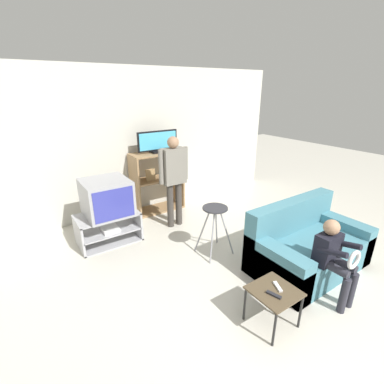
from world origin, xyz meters
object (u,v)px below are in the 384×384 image
at_px(tv_stand, 109,228).
at_px(television_main, 107,197).
at_px(remote_control_black, 274,295).
at_px(television_flat, 158,142).
at_px(couch, 307,247).
at_px(remote_control_white, 278,287).
at_px(snack_table, 274,295).
at_px(person_seated_child, 334,255).
at_px(media_shelf, 157,181).
at_px(folding_stool, 215,217).
at_px(person_standing_adult, 174,174).

relative_size(tv_stand, television_main, 1.36).
bearing_deg(remote_control_black, television_flat, 65.32).
bearing_deg(couch, remote_control_white, -159.35).
bearing_deg(television_main, snack_table, -72.38).
bearing_deg(person_seated_child, media_shelf, 97.94).
xyz_separation_m(media_shelf, person_seated_child, (0.45, -3.24, -0.02)).
distance_m(tv_stand, remote_control_white, 2.64).
distance_m(remote_control_black, couch, 1.29).
height_order(tv_stand, media_shelf, media_shelf).
bearing_deg(television_flat, snack_table, -97.29).
height_order(folding_stool, person_seated_child, person_seated_child).
relative_size(snack_table, remote_control_black, 2.97).
distance_m(couch, person_seated_child, 0.66).
relative_size(snack_table, person_standing_adult, 0.28).
bearing_deg(person_standing_adult, couch, -67.12).
bearing_deg(television_main, remote_control_black, -73.97).
xyz_separation_m(television_main, couch, (1.93, -2.09, -0.44)).
bearing_deg(couch, snack_table, -159.86).
xyz_separation_m(tv_stand, person_seated_child, (1.64, -2.59, 0.34)).
height_order(couch, person_seated_child, person_seated_child).
height_order(television_main, folding_stool, television_main).
height_order(snack_table, remote_control_black, remote_control_black).
height_order(television_main, remote_control_black, television_main).
xyz_separation_m(person_standing_adult, person_seated_child, (0.52, -2.49, -0.36)).
bearing_deg(couch, tv_stand, 133.28).
relative_size(television_flat, couch, 0.50).
bearing_deg(person_standing_adult, remote_control_white, -95.65).
distance_m(snack_table, person_standing_adult, 2.48).
distance_m(media_shelf, snack_table, 3.17).
xyz_separation_m(couch, person_standing_adult, (-0.84, 1.98, 0.64)).
bearing_deg(person_seated_child, snack_table, 173.20).
height_order(tv_stand, remote_control_white, tv_stand).
xyz_separation_m(remote_control_black, remote_control_white, (0.12, 0.06, 0.00)).
bearing_deg(remote_control_black, person_standing_adult, 65.25).
relative_size(television_flat, remote_control_black, 5.39).
bearing_deg(couch, person_seated_child, -121.66).
bearing_deg(snack_table, television_main, 107.62).
bearing_deg(media_shelf, remote_control_black, -97.66).
bearing_deg(remote_control_white, remote_control_black, -130.44).
height_order(folding_stool, remote_control_white, folding_stool).
distance_m(snack_table, remote_control_white, 0.09).
xyz_separation_m(snack_table, person_seated_child, (0.82, -0.10, 0.21)).
xyz_separation_m(tv_stand, television_main, (0.03, 0.01, 0.50)).
relative_size(media_shelf, folding_stool, 1.59).
bearing_deg(television_main, couch, -47.30).
relative_size(television_main, snack_table, 1.56).
bearing_deg(media_shelf, person_standing_adult, -95.26).
bearing_deg(person_seated_child, person_standing_adult, 101.78).
xyz_separation_m(television_flat, person_standing_adult, (-0.10, -0.72, -0.39)).
distance_m(media_shelf, person_seated_child, 3.27).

